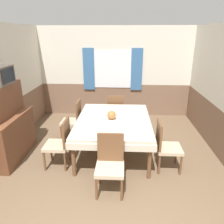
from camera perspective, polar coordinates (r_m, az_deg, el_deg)
The scene contains 11 objects.
wall_back at distance 6.52m, azimuth 0.75°, elevation 10.29°, with size 4.80×0.10×2.60m.
wall_left at distance 4.96m, azimuth -27.10°, elevation 4.97°, with size 0.05×4.88×2.60m.
dining_table at distance 4.49m, azimuth 0.42°, elevation -2.99°, with size 1.50×1.97×0.75m.
chair_head_near at distance 3.50m, azimuth -0.51°, elevation -13.03°, with size 0.44×0.44×0.93m.
chair_head_window at distance 5.66m, azimuth 0.98°, elevation 0.27°, with size 0.44×0.44×0.93m.
chair_right_near at distance 4.11m, azimuth 13.76°, elevation -8.30°, with size 0.44×0.44×0.93m.
chair_left_near at distance 4.20m, azimuth -13.37°, elevation -7.65°, with size 0.44×0.44×0.93m.
chair_left_far at distance 5.20m, azimuth -9.98°, elevation -1.86°, with size 0.44×0.44×0.93m.
sideboard at distance 4.75m, azimuth -25.26°, elevation -3.84°, with size 0.46×1.32×1.50m.
tv at distance 4.49m, azimuth -27.07°, elevation 8.44°, with size 0.29×0.53×0.34m.
vase at distance 4.40m, azimuth -0.11°, elevation -0.82°, with size 0.18×0.18×0.18m.
Camera 1 is at (0.25, -1.92, 2.40)m, focal length 35.00 mm.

